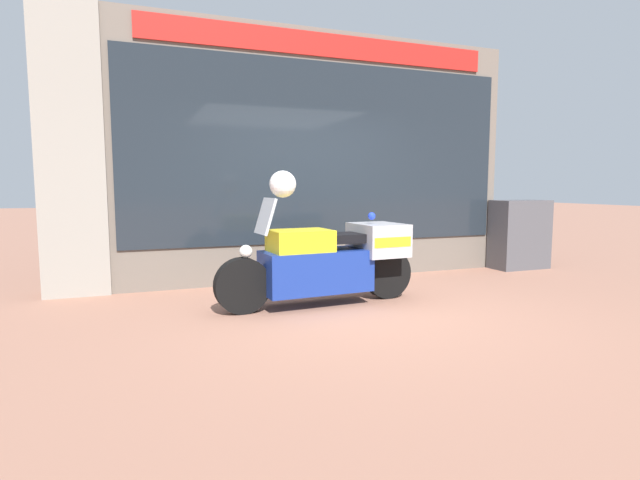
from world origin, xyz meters
The scene contains 6 objects.
ground_plane centered at (0.00, 0.00, 0.00)m, with size 60.00×60.00×0.00m, color #9E6B56.
shop_building centered at (-0.38, 2.00, 1.78)m, with size 6.67×0.55×3.53m.
window_display centered at (0.31, 2.03, 0.45)m, with size 5.44×0.30×1.88m.
paramedic_motorcycle centered at (-0.19, 0.34, 0.53)m, with size 2.40×0.70×1.23m.
utility_cabinet centered at (3.67, 1.54, 0.56)m, with size 0.92×0.48×1.12m, color #4C4C51.
white_helmet centered at (-0.76, 0.30, 1.38)m, with size 0.29×0.29×0.29m, color white.
Camera 1 is at (-2.34, -4.88, 1.36)m, focal length 28.00 mm.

